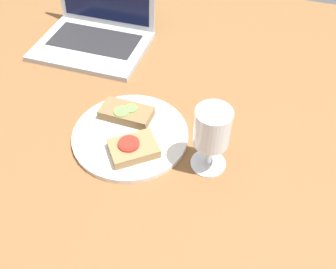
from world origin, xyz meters
The scene contains 6 objects.
wooden_table centered at (0.00, 0.00, 1.50)cm, with size 140.00×140.00×3.00cm, color brown.
plate centered at (-1.82, -6.65, 3.60)cm, with size 25.99×25.99×1.19cm, color silver.
sandwich_with_cucumber centered at (-4.53, -1.93, 5.40)cm, with size 12.03×6.37×2.63cm.
sandwich_with_tomato centered at (0.81, -11.40, 5.44)cm, with size 12.29×11.81×2.81cm.
wine_glass centered at (16.63, -8.88, 13.18)cm, with size 7.43×7.43×15.24cm.
laptop centered at (-25.04, 26.44, 7.24)cm, with size 30.68×25.73×20.94cm.
Camera 1 is at (23.43, -58.21, 65.41)cm, focal length 40.00 mm.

